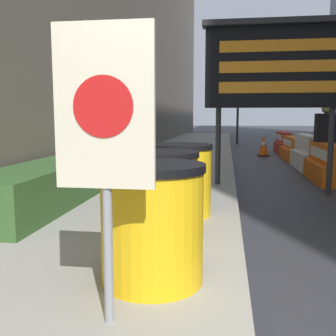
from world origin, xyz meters
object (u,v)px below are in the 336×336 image
object	(u,v)px
jersey_barrier_white	(308,154)
barrel_drum_middle	(160,195)
jersey_barrier_orange_near	(292,149)
warning_sign	(105,126)
jersey_barrier_orange_far	(327,165)
traffic_light_near_curb	(238,88)
message_board	(276,66)
barrel_drum_back	(181,179)
barrel_drum_foreground	(152,223)
jersey_barrier_red_striped	(283,144)
traffic_cone_near	(264,145)
pedestrian_worker	(325,134)

from	to	relation	value
jersey_barrier_white	barrel_drum_middle	bearing A→B (deg)	-111.75
jersey_barrier_orange_near	warning_sign	bearing A→B (deg)	-104.27
jersey_barrier_orange_far	traffic_light_near_curb	bearing A→B (deg)	97.71
message_board	jersey_barrier_orange_near	size ratio (longest dim) A/B	1.53
barrel_drum_back	jersey_barrier_orange_far	bearing A→B (deg)	55.26
barrel_drum_foreground	jersey_barrier_red_striped	xyz separation A→B (m)	(2.79, 13.13, -0.26)
jersey_barrier_orange_far	jersey_barrier_white	bearing A→B (deg)	90.00
barrel_drum_foreground	barrel_drum_middle	bearing A→B (deg)	96.58
barrel_drum_middle	traffic_cone_near	distance (m)	11.00
barrel_drum_middle	traffic_cone_near	world-z (taller)	barrel_drum_middle
barrel_drum_foreground	jersey_barrier_orange_near	size ratio (longest dim) A/B	0.45
traffic_cone_near	message_board	bearing A→B (deg)	-93.89
barrel_drum_middle	pedestrian_worker	xyz separation A→B (m)	(2.96, 5.65, 0.40)
jersey_barrier_red_striped	jersey_barrier_white	bearing A→B (deg)	-90.00
pedestrian_worker	jersey_barrier_red_striped	bearing A→B (deg)	-94.69
traffic_light_near_curb	pedestrian_worker	size ratio (longest dim) A/B	2.33
barrel_drum_back	traffic_cone_near	distance (m)	9.94
jersey_barrier_orange_near	traffic_cone_near	xyz separation A→B (m)	(-0.87, 0.97, 0.05)
barrel_drum_foreground	warning_sign	world-z (taller)	warning_sign
warning_sign	traffic_light_near_curb	size ratio (longest dim) A/B	0.45
warning_sign	jersey_barrier_white	distance (m)	9.53
jersey_barrier_orange_far	jersey_barrier_red_striped	distance (m)	6.95
jersey_barrier_white	message_board	bearing A→B (deg)	-109.87
jersey_barrier_red_striped	traffic_light_near_curb	world-z (taller)	traffic_light_near_curb
barrel_drum_middle	pedestrian_worker	world-z (taller)	pedestrian_worker
jersey_barrier_orange_far	traffic_cone_near	world-z (taller)	jersey_barrier_orange_far
warning_sign	traffic_light_near_curb	xyz separation A→B (m)	(1.28, 19.11, 1.55)
message_board	traffic_light_near_curb	distance (m)	13.90
traffic_light_near_curb	pedestrian_worker	world-z (taller)	traffic_light_near_curb
warning_sign	jersey_barrier_orange_near	xyz separation A→B (m)	(2.94, 11.56, -1.06)
traffic_cone_near	traffic_light_near_curb	size ratio (longest dim) A/B	0.19
barrel_drum_middle	pedestrian_worker	size ratio (longest dim) A/B	0.53
jersey_barrier_orange_far	pedestrian_worker	bearing A→B (deg)	84.17
warning_sign	traffic_cone_near	bearing A→B (deg)	80.63
message_board	traffic_light_near_curb	bearing A→B (deg)	91.20
barrel_drum_middle	barrel_drum_back	xyz separation A→B (m)	(0.10, 1.06, 0.00)
barrel_drum_foreground	warning_sign	size ratio (longest dim) A/B	0.51
jersey_barrier_red_striped	traffic_cone_near	bearing A→B (deg)	-124.68
traffic_light_near_curb	pedestrian_worker	distance (m)	12.01
barrel_drum_foreground	jersey_barrier_orange_far	xyz separation A→B (m)	(2.79, 6.18, -0.25)
barrel_drum_foreground	jersey_barrier_orange_far	world-z (taller)	barrel_drum_foreground
jersey_barrier_orange_near	traffic_cone_near	world-z (taller)	traffic_cone_near
warning_sign	jersey_barrier_orange_near	size ratio (longest dim) A/B	0.89
jersey_barrier_red_striped	jersey_barrier_orange_near	bearing A→B (deg)	-90.00
barrel_drum_back	pedestrian_worker	world-z (taller)	pedestrian_worker
barrel_drum_middle	jersey_barrier_red_striped	world-z (taller)	barrel_drum_middle
barrel_drum_back	warning_sign	world-z (taller)	warning_sign
jersey_barrier_red_striped	message_board	bearing A→B (deg)	-99.08
jersey_barrier_red_striped	pedestrian_worker	xyz separation A→B (m)	(0.05, -6.42, 0.66)
traffic_light_near_curb	pedestrian_worker	bearing A→B (deg)	-81.68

